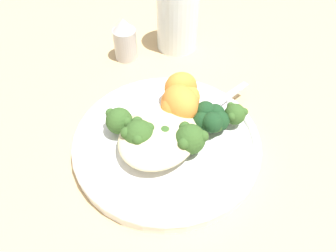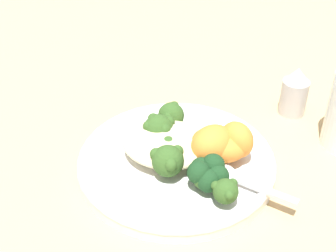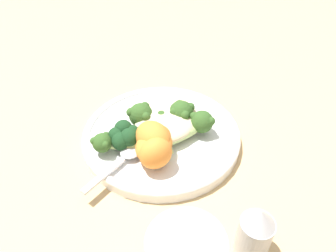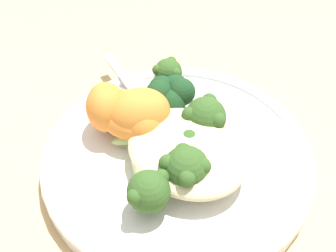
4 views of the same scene
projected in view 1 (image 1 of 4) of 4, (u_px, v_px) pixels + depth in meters
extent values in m
plane|color=tan|center=(159.00, 143.00, 0.45)|extent=(4.00, 4.00, 0.00)
cylinder|color=white|center=(167.00, 143.00, 0.44)|extent=(0.25, 0.25, 0.02)
torus|color=white|center=(167.00, 139.00, 0.44)|extent=(0.25, 0.25, 0.01)
ellipsoid|color=beige|center=(159.00, 136.00, 0.42)|extent=(0.11, 0.10, 0.03)
ellipsoid|color=#ADC675|center=(152.00, 116.00, 0.44)|extent=(0.09, 0.07, 0.02)
sphere|color=#335623|center=(119.00, 121.00, 0.43)|extent=(0.04, 0.04, 0.04)
sphere|color=#335623|center=(111.00, 113.00, 0.43)|extent=(0.01, 0.01, 0.01)
sphere|color=#335623|center=(127.00, 122.00, 0.42)|extent=(0.01, 0.01, 0.01)
ellipsoid|color=#ADC675|center=(160.00, 120.00, 0.44)|extent=(0.09, 0.02, 0.02)
sphere|color=#335623|center=(139.00, 135.00, 0.41)|extent=(0.04, 0.04, 0.04)
sphere|color=#335623|center=(137.00, 122.00, 0.41)|extent=(0.01, 0.01, 0.01)
sphere|color=#335623|center=(126.00, 133.00, 0.40)|extent=(0.01, 0.01, 0.01)
sphere|color=#335623|center=(140.00, 141.00, 0.39)|extent=(0.01, 0.01, 0.01)
sphere|color=#335623|center=(151.00, 130.00, 0.41)|extent=(0.01, 0.01, 0.01)
ellipsoid|color=#ADC675|center=(168.00, 119.00, 0.44)|extent=(0.07, 0.05, 0.01)
sphere|color=#335623|center=(165.00, 136.00, 0.41)|extent=(0.03, 0.03, 0.03)
sphere|color=#335623|center=(158.00, 129.00, 0.42)|extent=(0.01, 0.01, 0.01)
sphere|color=#335623|center=(172.00, 137.00, 0.41)|extent=(0.01, 0.01, 0.01)
ellipsoid|color=#ADC675|center=(175.00, 122.00, 0.44)|extent=(0.06, 0.08, 0.01)
sphere|color=#335623|center=(190.00, 139.00, 0.40)|extent=(0.04, 0.04, 0.04)
sphere|color=#335623|center=(185.00, 127.00, 0.41)|extent=(0.01, 0.01, 0.01)
sphere|color=#335623|center=(184.00, 143.00, 0.39)|extent=(0.01, 0.01, 0.01)
sphere|color=#335623|center=(203.00, 136.00, 0.40)|extent=(0.01, 0.01, 0.01)
ellipsoid|color=#ADC675|center=(187.00, 117.00, 0.44)|extent=(0.04, 0.08, 0.02)
sphere|color=#335623|center=(215.00, 123.00, 0.43)|extent=(0.03, 0.03, 0.03)
sphere|color=#335623|center=(213.00, 115.00, 0.43)|extent=(0.01, 0.01, 0.01)
sphere|color=#335623|center=(208.00, 121.00, 0.43)|extent=(0.01, 0.01, 0.01)
sphere|color=#335623|center=(218.00, 126.00, 0.42)|extent=(0.01, 0.01, 0.01)
sphere|color=#335623|center=(223.00, 119.00, 0.43)|extent=(0.01, 0.01, 0.01)
ellipsoid|color=#ADC675|center=(195.00, 114.00, 0.45)|extent=(0.06, 0.10, 0.02)
sphere|color=#335623|center=(235.00, 114.00, 0.44)|extent=(0.03, 0.03, 0.03)
sphere|color=#335623|center=(231.00, 106.00, 0.44)|extent=(0.01, 0.01, 0.01)
sphere|color=#335623|center=(232.00, 116.00, 0.43)|extent=(0.01, 0.01, 0.01)
sphere|color=#335623|center=(244.00, 112.00, 0.44)|extent=(0.01, 0.01, 0.01)
ellipsoid|color=orange|center=(180.00, 103.00, 0.44)|extent=(0.07, 0.07, 0.05)
ellipsoid|color=orange|center=(181.00, 87.00, 0.46)|extent=(0.06, 0.06, 0.05)
ellipsoid|color=orange|center=(178.00, 107.00, 0.44)|extent=(0.06, 0.06, 0.04)
ellipsoid|color=orange|center=(183.00, 101.00, 0.45)|extent=(0.06, 0.05, 0.04)
sphere|color=#193D1E|center=(215.00, 114.00, 0.44)|extent=(0.03, 0.03, 0.03)
sphere|color=#193D1E|center=(205.00, 111.00, 0.44)|extent=(0.03, 0.03, 0.03)
sphere|color=#193D1E|center=(203.00, 121.00, 0.43)|extent=(0.03, 0.03, 0.03)
sphere|color=#193D1E|center=(212.00, 122.00, 0.42)|extent=(0.03, 0.03, 0.03)
sphere|color=#193D1E|center=(219.00, 121.00, 0.43)|extent=(0.03, 0.03, 0.03)
cube|color=silver|center=(230.00, 95.00, 0.48)|extent=(0.08, 0.03, 0.00)
ellipsoid|color=silver|center=(201.00, 114.00, 0.45)|extent=(0.05, 0.04, 0.01)
cylinder|color=silver|center=(177.00, 19.00, 0.57)|extent=(0.07, 0.07, 0.11)
cylinder|color=#B2B2B7|center=(125.00, 44.00, 0.57)|extent=(0.04, 0.04, 0.05)
cone|color=#B2B2B7|center=(123.00, 25.00, 0.54)|extent=(0.04, 0.04, 0.02)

